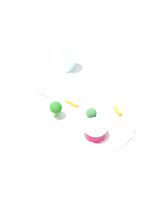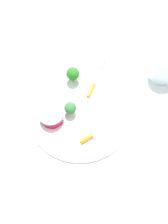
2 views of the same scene
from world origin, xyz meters
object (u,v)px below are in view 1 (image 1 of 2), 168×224
plate (89,115)px  fork (54,97)px  carrot_stick_1 (72,103)px  drinking_glass (65,56)px  broccoli_floret_1 (56,108)px  carrot_stick_0 (117,111)px  sauce_cup (94,130)px  broccoli_floret_0 (93,113)px

plate → fork: (-0.09, -0.10, 0.01)m
carrot_stick_1 → drinking_glass: size_ratio=0.47×
broccoli_floret_1 → fork: 0.08m
plate → fork: 0.13m
carrot_stick_0 → broccoli_floret_1: bearing=-96.9°
carrot_stick_1 → drinking_glass: 0.22m
plate → broccoli_floret_1: broccoli_floret_1 is taller
fork → carrot_stick_0: bearing=61.8°
sauce_cup → broccoli_floret_1: size_ratio=1.24×
broccoli_floret_1 → carrot_stick_1: 0.07m
broccoli_floret_1 → carrot_stick_0: size_ratio=1.45×
drinking_glass → sauce_cup: bearing=6.4°
plate → broccoli_floret_0: bearing=9.8°
plate → fork: fork is taller
broccoli_floret_0 → fork: 0.16m
plate → sauce_cup: sauce_cup is taller
plate → carrot_stick_1: carrot_stick_1 is taller
plate → drinking_glass: drinking_glass is taller
carrot_stick_0 → carrot_stick_1: size_ratio=0.78×
broccoli_floret_0 → fork: bearing=-137.8°
fork → drinking_glass: 0.19m
plate → carrot_stick_0: 0.09m
carrot_stick_0 → drinking_glass: drinking_glass is taller
broccoli_floret_0 → fork: size_ratio=0.36×
sauce_cup → carrot_stick_0: bearing=127.9°
plate → carrot_stick_1: (-0.05, -0.05, 0.01)m
sauce_cup → carrot_stick_0: sauce_cup is taller
plate → carrot_stick_0: size_ratio=7.96×
carrot_stick_0 → drinking_glass: (-0.28, -0.13, 0.03)m
plate → carrot_stick_1: bearing=-135.2°
sauce_cup → broccoli_floret_0: (-0.05, 0.01, 0.01)m
broccoli_floret_0 → carrot_stick_1: broccoli_floret_0 is taller
broccoli_floret_0 → drinking_glass: 0.30m
sauce_cup → broccoli_floret_1: broccoli_floret_1 is taller
broccoli_floret_1 → sauce_cup: bearing=47.1°
sauce_cup → carrot_stick_0: size_ratio=1.79×
drinking_glass → fork: bearing=-18.1°
sauce_cup → drinking_glass: bearing=-173.6°
carrot_stick_0 → drinking_glass: 0.31m
broccoli_floret_0 → broccoli_floret_1: 0.11m
plate → sauce_cup: size_ratio=4.45×
plate → drinking_glass: size_ratio=2.95×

